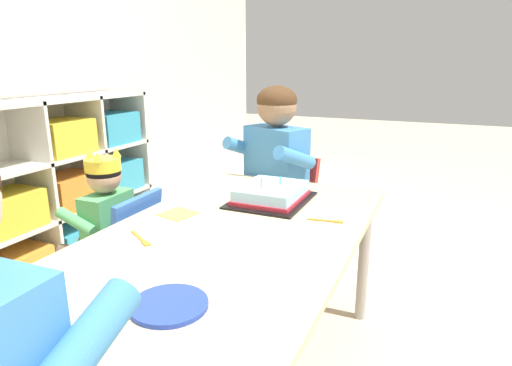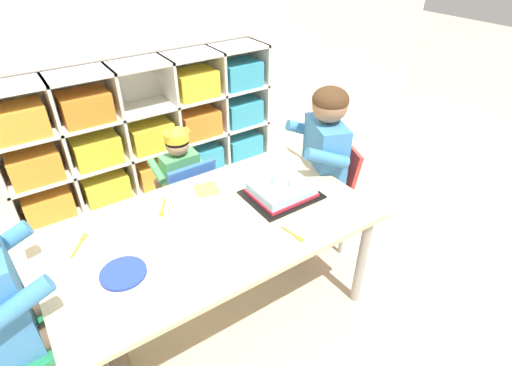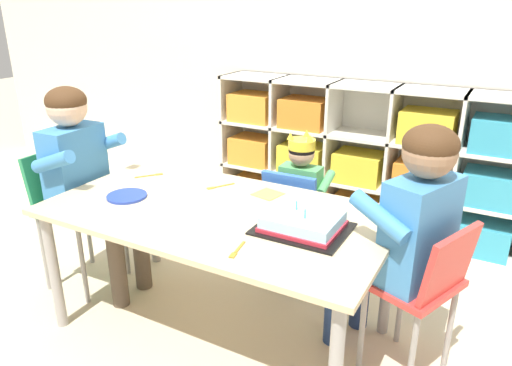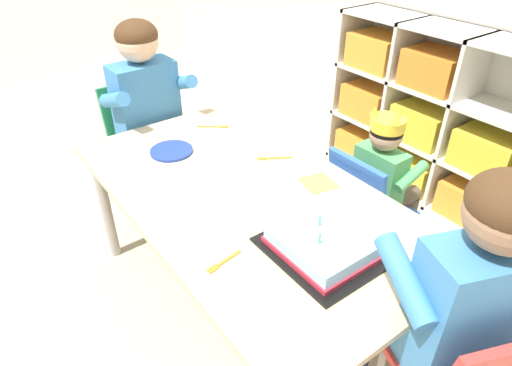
% 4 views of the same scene
% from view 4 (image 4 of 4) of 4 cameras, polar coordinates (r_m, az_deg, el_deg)
% --- Properties ---
extents(ground, '(16.00, 16.00, 0.00)m').
position_cam_4_polar(ground, '(2.03, -1.04, -15.43)').
color(ground, beige).
extents(storage_cubby_shelf, '(1.97, 0.30, 0.96)m').
position_cam_4_polar(storage_cubby_shelf, '(2.55, 27.88, 3.82)').
color(storage_cubby_shelf, silver).
rests_on(storage_cubby_shelf, ground).
extents(activity_table, '(1.46, 0.80, 0.61)m').
position_cam_4_polar(activity_table, '(1.66, -1.23, -3.02)').
color(activity_table, '#D1B789').
rests_on(activity_table, ground).
extents(classroom_chair_blue, '(0.32, 0.31, 0.65)m').
position_cam_4_polar(classroom_chair_blue, '(2.00, 13.74, -3.00)').
color(classroom_chair_blue, blue).
rests_on(classroom_chair_blue, ground).
extents(child_with_crown, '(0.30, 0.31, 0.82)m').
position_cam_4_polar(child_with_crown, '(2.00, 16.22, 1.16)').
color(child_with_crown, '#4C9E5B').
rests_on(child_with_crown, ground).
extents(classroom_chair_adult_side, '(0.37, 0.38, 0.72)m').
position_cam_4_polar(classroom_chair_adult_side, '(2.39, -13.94, 5.70)').
color(classroom_chair_adult_side, '#238451').
rests_on(classroom_chair_adult_side, ground).
extents(adult_helper_seated, '(0.44, 0.41, 1.06)m').
position_cam_4_polar(adult_helper_seated, '(2.21, -13.28, 9.30)').
color(adult_helper_seated, '#3D7FBC').
rests_on(adult_helper_seated, ground).
extents(guest_at_table_side, '(0.49, 0.47, 1.04)m').
position_cam_4_polar(guest_at_table_side, '(1.33, 24.32, -12.35)').
color(guest_at_table_side, '#3D7FBC').
rests_on(guest_at_table_side, ground).
extents(birthday_cake_on_tray, '(0.35, 0.29, 0.10)m').
position_cam_4_polar(birthday_cake_on_tray, '(1.37, 8.20, -7.96)').
color(birthday_cake_on_tray, black).
rests_on(birthday_cake_on_tray, activity_table).
extents(paper_plate_stack, '(0.18, 0.18, 0.01)m').
position_cam_4_polar(paper_plate_stack, '(1.91, -10.79, 4.07)').
color(paper_plate_stack, '#233DA3').
rests_on(paper_plate_stack, activity_table).
extents(paper_napkin_square, '(0.14, 0.14, 0.00)m').
position_cam_4_polar(paper_napkin_square, '(1.69, 8.00, 0.01)').
color(paper_napkin_square, '#F4DB4C').
rests_on(paper_napkin_square, activity_table).
extents(fork_at_table_front_edge, '(0.09, 0.13, 0.00)m').
position_cam_4_polar(fork_at_table_front_edge, '(1.83, 2.08, 3.20)').
color(fork_at_table_front_edge, orange).
rests_on(fork_at_table_front_edge, activity_table).
extents(fork_near_cake_tray, '(0.10, 0.12, 0.00)m').
position_cam_4_polar(fork_near_cake_tray, '(2.10, -5.29, 7.22)').
color(fork_near_cake_tray, orange).
rests_on(fork_near_cake_tray, activity_table).
extents(fork_by_napkin, '(0.03, 0.13, 0.00)m').
position_cam_4_polar(fork_by_napkin, '(1.34, -4.35, -10.18)').
color(fork_by_napkin, orange).
rests_on(fork_by_napkin, activity_table).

